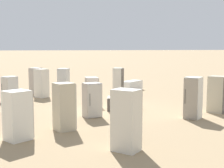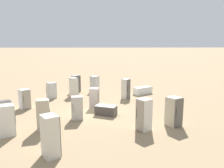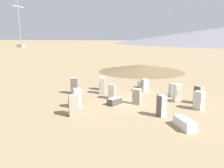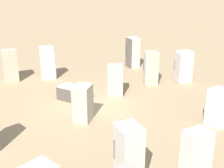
% 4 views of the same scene
% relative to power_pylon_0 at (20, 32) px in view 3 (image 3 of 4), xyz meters
% --- Properties ---
extents(ground_plane, '(1000.00, 1000.00, 0.00)m').
position_rel_power_pylon_0_xyz_m(ground_plane, '(103.07, 93.87, -9.71)').
color(ground_plane, '#9E8460').
extents(dirt_mound, '(15.98, 15.98, 1.29)m').
position_rel_power_pylon_0_xyz_m(dirt_mound, '(82.29, 92.14, -9.07)').
color(dirt_mound, brown).
rests_on(dirt_mound, ground_plane).
extents(power_pylon_0, '(10.93, 3.75, 31.24)m').
position_rel_power_pylon_0_xyz_m(power_pylon_0, '(0.00, 0.00, 0.00)').
color(power_pylon_0, gray).
rests_on(power_pylon_0, ground_plane).
extents(discarded_fridge_0, '(1.59, 1.26, 0.65)m').
position_rel_power_pylon_0_xyz_m(discarded_fridge_0, '(103.73, 92.97, -9.39)').
color(discarded_fridge_0, '#4C4742').
rests_on(discarded_fridge_0, ground_plane).
extents(discarded_fridge_1, '(0.79, 0.74, 1.76)m').
position_rel_power_pylon_0_xyz_m(discarded_fridge_1, '(100.12, 90.53, -8.84)').
color(discarded_fridge_1, '#B2A88E').
rests_on(discarded_fridge_1, ground_plane).
extents(discarded_fridge_2, '(0.79, 0.86, 1.48)m').
position_rel_power_pylon_0_xyz_m(discarded_fridge_2, '(102.97, 95.00, -8.97)').
color(discarded_fridge_2, '#A89E93').
rests_on(discarded_fridge_2, ground_plane).
extents(discarded_fridge_3, '(0.99, 1.02, 1.72)m').
position_rel_power_pylon_0_xyz_m(discarded_fridge_3, '(107.58, 90.60, -8.85)').
color(discarded_fridge_3, '#B2A88E').
rests_on(discarded_fridge_3, ground_plane).
extents(discarded_fridge_4, '(0.83, 0.83, 1.77)m').
position_rel_power_pylon_0_xyz_m(discarded_fridge_4, '(105.77, 97.45, -8.83)').
color(discarded_fridge_4, beige).
rests_on(discarded_fridge_4, ground_plane).
extents(discarded_fridge_5, '(0.89, 0.93, 1.76)m').
position_rel_power_pylon_0_xyz_m(discarded_fridge_5, '(101.09, 98.67, -8.83)').
color(discarded_fridge_5, beige).
rests_on(discarded_fridge_5, ground_plane).
extents(discarded_fridge_6, '(0.96, 0.96, 1.47)m').
position_rel_power_pylon_0_xyz_m(discarded_fridge_6, '(97.78, 94.99, -8.98)').
color(discarded_fridge_6, white).
rests_on(discarded_fridge_6, ground_plane).
extents(discarded_fridge_7, '(0.98, 0.91, 1.65)m').
position_rel_power_pylon_0_xyz_m(discarded_fridge_7, '(98.38, 89.97, -8.89)').
color(discarded_fridge_7, silver).
rests_on(discarded_fridge_7, ground_plane).
extents(discarded_fridge_8, '(0.75, 0.67, 1.51)m').
position_rel_power_pylon_0_xyz_m(discarded_fridge_8, '(101.86, 92.17, -8.96)').
color(discarded_fridge_8, '#A89E93').
rests_on(discarded_fridge_8, ground_plane).
extents(discarded_fridge_9, '(1.57, 1.33, 0.73)m').
position_rel_power_pylon_0_xyz_m(discarded_fridge_9, '(96.16, 94.45, -9.35)').
color(discarded_fridge_9, silver).
rests_on(discarded_fridge_9, ground_plane).
extents(discarded_fridge_10, '(0.95, 0.89, 1.41)m').
position_rel_power_pylon_0_xyz_m(discarded_fridge_10, '(99.15, 98.19, -9.01)').
color(discarded_fridge_10, silver).
rests_on(discarded_fridge_10, ground_plane).
extents(discarded_fridge_11, '(0.91, 0.88, 1.80)m').
position_rel_power_pylon_0_xyz_m(discarded_fridge_11, '(105.67, 90.05, -8.82)').
color(discarded_fridge_11, silver).
rests_on(discarded_fridge_11, ground_plane).
extents(discarded_fridge_12, '(0.98, 0.99, 1.63)m').
position_rel_power_pylon_0_xyz_m(discarded_fridge_12, '(103.04, 100.51, -8.90)').
color(discarded_fridge_12, silver).
rests_on(discarded_fridge_12, ground_plane).
extents(discarded_fridge_13, '(0.96, 0.96, 1.72)m').
position_rel_power_pylon_0_xyz_m(discarded_fridge_13, '(101.15, 100.64, -8.85)').
color(discarded_fridge_13, '#A89E93').
rests_on(discarded_fridge_13, ground_plane).
extents(discarded_fridge_14, '(0.91, 0.95, 1.83)m').
position_rel_power_pylon_0_xyz_m(discarded_fridge_14, '(101.09, 87.49, -8.80)').
color(discarded_fridge_14, beige).
rests_on(discarded_fridge_14, ground_plane).
extents(discarded_fridge_15, '(2.01, 1.62, 0.68)m').
position_rel_power_pylon_0_xyz_m(discarded_fridge_15, '(107.70, 99.18, -9.37)').
color(discarded_fridge_15, white).
rests_on(discarded_fridge_15, ground_plane).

